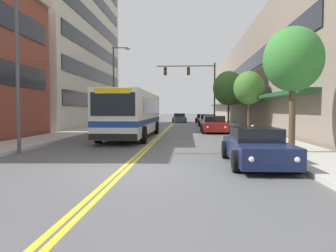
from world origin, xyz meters
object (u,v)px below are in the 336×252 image
(city_bus, at_px, (133,112))
(car_silver_parked_right_end, at_px, (208,121))
(fire_hydrant, at_px, (253,132))
(car_beige_parked_left_mid, at_px, (129,121))
(street_lamp_left_near, at_px, (23,28))
(street_tree_right_far, at_px, (229,88))
(street_tree_right_near, at_px, (293,60))
(car_charcoal_parked_right_far, at_px, (202,119))
(car_slate_blue_moving_lead, at_px, (180,118))
(street_lamp_left_far, at_px, (116,81))
(car_navy_parked_right_foreground, at_px, (256,147))
(car_black_parked_left_near, at_px, (138,120))
(street_tree_right_mid, at_px, (249,88))
(traffic_signal_mast, at_px, (196,81))
(car_red_parked_right_mid, at_px, (214,125))

(city_bus, xyz_separation_m, car_silver_parked_right_end, (6.16, 15.77, -1.10))
(car_silver_parked_right_end, distance_m, fire_hydrant, 18.62)
(car_beige_parked_left_mid, height_order, street_lamp_left_near, street_lamp_left_near)
(street_tree_right_far, bearing_deg, car_silver_parked_right_end, 128.92)
(street_tree_right_near, distance_m, fire_hydrant, 6.89)
(car_silver_parked_right_end, bearing_deg, car_charcoal_parked_right_far, 90.53)
(street_lamp_left_near, bearing_deg, car_slate_blue_moving_lead, 81.03)
(car_silver_parked_right_end, distance_m, car_slate_blue_moving_lead, 12.69)
(street_lamp_left_far, xyz_separation_m, street_tree_right_far, (11.55, 3.69, -0.53))
(car_navy_parked_right_foreground, height_order, car_slate_blue_moving_lead, car_slate_blue_moving_lead)
(car_black_parked_left_near, xyz_separation_m, street_tree_right_near, (10.75, -28.29, 3.41))
(street_tree_right_near, bearing_deg, car_slate_blue_moving_lead, 98.66)
(street_tree_right_mid, bearing_deg, car_black_parked_left_near, 126.02)
(car_slate_blue_moving_lead, height_order, street_lamp_left_far, street_lamp_left_far)
(car_beige_parked_left_mid, bearing_deg, street_tree_right_mid, -38.45)
(traffic_signal_mast, bearing_deg, car_navy_parked_right_foreground, -86.96)
(car_slate_blue_moving_lead, relative_size, traffic_signal_mast, 0.66)
(car_beige_parked_left_mid, height_order, car_silver_parked_right_end, car_beige_parked_left_mid)
(car_navy_parked_right_foreground, xyz_separation_m, car_red_parked_right_mid, (-0.17, 15.98, 0.04))
(car_black_parked_left_near, height_order, car_silver_parked_right_end, car_silver_parked_right_end)
(street_tree_right_mid, bearing_deg, city_bus, -155.36)
(street_tree_right_near, height_order, fire_hydrant, street_tree_right_near)
(car_slate_blue_moving_lead, distance_m, traffic_signal_mast, 12.86)
(city_bus, height_order, car_red_parked_right_mid, city_bus)
(traffic_signal_mast, height_order, fire_hydrant, traffic_signal_mast)
(car_beige_parked_left_mid, relative_size, car_charcoal_parked_right_far, 1.07)
(car_red_parked_right_mid, relative_size, car_charcoal_parked_right_far, 1.07)
(car_slate_blue_moving_lead, xyz_separation_m, street_tree_right_mid, (6.14, -23.94, 3.00))
(city_bus, distance_m, street_lamp_left_near, 10.18)
(car_black_parked_left_near, xyz_separation_m, car_silver_parked_right_end, (8.75, -3.76, 0.07))
(car_beige_parked_left_mid, xyz_separation_m, car_charcoal_parked_right_far, (8.69, 14.12, -0.04))
(street_lamp_left_near, xyz_separation_m, street_tree_right_far, (11.48, 22.13, -1.17))
(car_black_parked_left_near, bearing_deg, street_tree_right_far, -30.28)
(car_beige_parked_left_mid, bearing_deg, street_lamp_left_far, -101.35)
(car_charcoal_parked_right_far, xyz_separation_m, street_tree_right_mid, (2.65, -23.13, 3.06))
(street_lamp_left_near, bearing_deg, street_tree_right_far, 62.58)
(street_tree_right_far, bearing_deg, car_charcoal_parked_right_far, 98.87)
(car_slate_blue_moving_lead, bearing_deg, street_tree_right_mid, -75.62)
(car_red_parked_right_mid, height_order, street_tree_right_mid, street_tree_right_mid)
(street_lamp_left_far, relative_size, street_tree_right_far, 1.37)
(car_navy_parked_right_foreground, xyz_separation_m, street_lamp_left_far, (-9.51, 20.72, 4.17))
(car_beige_parked_left_mid, distance_m, car_red_parked_right_mid, 11.93)
(car_slate_blue_moving_lead, bearing_deg, car_charcoal_parked_right_far, -13.17)
(car_beige_parked_left_mid, distance_m, car_silver_parked_right_end, 9.22)
(car_red_parked_right_mid, relative_size, street_lamp_left_far, 0.57)
(city_bus, height_order, car_slate_blue_moving_lead, city_bus)
(street_lamp_left_near, xyz_separation_m, fire_hydrant, (10.96, 6.13, -4.85))
(city_bus, relative_size, car_navy_parked_right_foreground, 2.57)
(car_beige_parked_left_mid, bearing_deg, car_red_parked_right_mid, -43.56)
(car_beige_parked_left_mid, bearing_deg, city_bus, -78.53)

